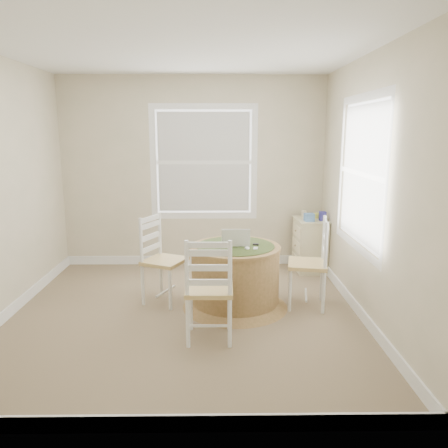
{
  "coord_description": "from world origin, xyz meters",
  "views": [
    {
      "loc": [
        0.35,
        -4.22,
        1.86
      ],
      "look_at": [
        0.41,
        0.45,
        0.87
      ],
      "focal_mm": 35.0,
      "sensor_mm": 36.0,
      "label": 1
    }
  ],
  "objects": [
    {
      "name": "phone",
      "position": [
        0.73,
        0.12,
        0.68
      ],
      "size": [
        0.06,
        0.1,
        0.02
      ],
      "primitive_type": "cube",
      "rotation": [
        0.0,
        0.0,
        -0.18
      ],
      "color": "#B7BABF",
      "rests_on": "round_table"
    },
    {
      "name": "keys",
      "position": [
        0.74,
        0.25,
        0.68
      ],
      "size": [
        0.07,
        0.06,
        0.02
      ],
      "primitive_type": "cube",
      "rotation": [
        0.0,
        0.0,
        -0.18
      ],
      "color": "black",
      "rests_on": "round_table"
    },
    {
      "name": "corner_chest",
      "position": [
        1.59,
        1.49,
        0.36
      ],
      "size": [
        0.43,
        0.56,
        0.72
      ],
      "rotation": [
        0.0,
        0.0,
        0.05
      ],
      "color": "beige",
      "rests_on": "ground"
    },
    {
      "name": "round_table",
      "position": [
        0.53,
        0.24,
        0.37
      ],
      "size": [
        1.14,
        1.14,
        0.68
      ],
      "rotation": [
        0.0,
        0.0,
        -0.18
      ],
      "color": "#9C7346",
      "rests_on": "ground"
    },
    {
      "name": "cup_cream",
      "position": [
        1.52,
        1.6,
        0.76
      ],
      "size": [
        0.07,
        0.07,
        0.09
      ],
      "primitive_type": "cylinder",
      "color": "beige",
      "rests_on": "corner_chest"
    },
    {
      "name": "mouse",
      "position": [
        0.64,
        0.11,
        0.69
      ],
      "size": [
        0.07,
        0.09,
        0.03
      ],
      "primitive_type": "ellipsoid",
      "rotation": [
        0.0,
        0.0,
        -0.18
      ],
      "color": "white",
      "rests_on": "round_table"
    },
    {
      "name": "room",
      "position": [
        0.17,
        0.16,
        1.3
      ],
      "size": [
        3.64,
        3.64,
        2.64
      ],
      "color": "#7C6E4E",
      "rests_on": "ground"
    },
    {
      "name": "laptop",
      "position": [
        0.53,
        0.26,
        0.71
      ],
      "size": [
        0.3,
        0.27,
        0.21
      ],
      "rotation": [
        0.0,
        0.0,
        3.12
      ],
      "color": "white",
      "rests_on": "round_table"
    },
    {
      "name": "chair_right",
      "position": [
        1.3,
        0.25,
        0.47
      ],
      "size": [
        0.47,
        0.48,
        0.95
      ],
      "primitive_type": null,
      "rotation": [
        0.0,
        0.0,
        -1.75
      ],
      "color": "white",
      "rests_on": "ground"
    },
    {
      "name": "chair_left",
      "position": [
        -0.24,
        0.38,
        0.47
      ],
      "size": [
        0.54,
        0.55,
        0.95
      ],
      "primitive_type": null,
      "rotation": [
        0.0,
        0.0,
        1.13
      ],
      "color": "white",
      "rests_on": "ground"
    },
    {
      "name": "chair_near",
      "position": [
        0.26,
        -0.51,
        0.47
      ],
      "size": [
        0.43,
        0.41,
        0.95
      ],
      "primitive_type": null,
      "rotation": [
        0.0,
        0.0,
        3.13
      ],
      "color": "white",
      "rests_on": "ground"
    },
    {
      "name": "tissue_box",
      "position": [
        1.54,
        1.36,
        0.77
      ],
      "size": [
        0.13,
        0.13,
        0.1
      ],
      "primitive_type": "cube",
      "rotation": [
        0.0,
        0.0,
        0.05
      ],
      "color": "#517EB9",
      "rests_on": "corner_chest"
    },
    {
      "name": "box_yellow",
      "position": [
        1.65,
        1.55,
        0.75
      ],
      "size": [
        0.16,
        0.11,
        0.06
      ],
      "primitive_type": "cube",
      "rotation": [
        0.0,
        0.0,
        0.05
      ],
      "color": "#E3E651",
      "rests_on": "corner_chest"
    },
    {
      "name": "box_blue",
      "position": [
        1.71,
        1.38,
        0.78
      ],
      "size": [
        0.08,
        0.08,
        0.12
      ],
      "primitive_type": "cube",
      "rotation": [
        0.0,
        0.0,
        0.05
      ],
      "color": "navy",
      "rests_on": "corner_chest"
    }
  ]
}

